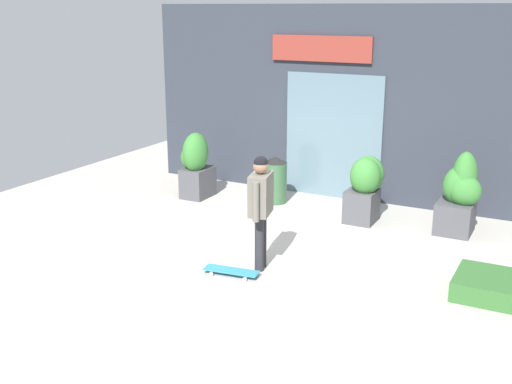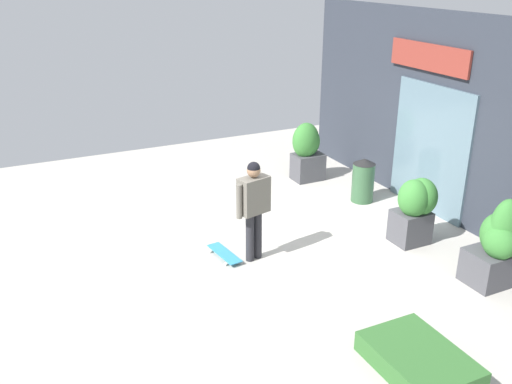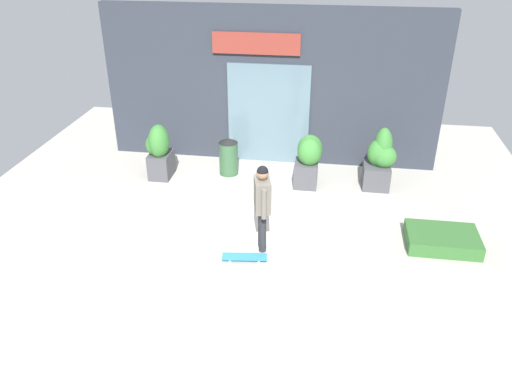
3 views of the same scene
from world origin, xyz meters
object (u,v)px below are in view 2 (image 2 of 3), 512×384
object	(u,v)px
skateboard	(224,253)
planter_box_right	(415,207)
skateboarder	(254,201)
planter_box_left	(497,244)
planter_box_mid	(307,149)
trash_bin	(363,180)

from	to	relation	value
skateboard	planter_box_right	distance (m)	3.22
skateboarder	skateboard	size ratio (longest dim) A/B	2.04
planter_box_left	planter_box_mid	bearing A→B (deg)	-176.86
skateboarder	trash_bin	bearing A→B (deg)	-81.47
trash_bin	skateboard	bearing A→B (deg)	-74.24
planter_box_right	planter_box_mid	distance (m)	3.35
skateboard	trash_bin	distance (m)	3.49
planter_box_left	planter_box_right	bearing A→B (deg)	-173.29
planter_box_mid	trash_bin	distance (m)	1.58
skateboarder	skateboard	world-z (taller)	skateboarder
planter_box_right	planter_box_mid	bearing A→B (deg)	-178.51
skateboarder	planter_box_right	xyz separation A→B (m)	(0.65, 2.63, -0.35)
planter_box_left	skateboarder	bearing A→B (deg)	-127.82
planter_box_left	trash_bin	xyz separation A→B (m)	(-3.38, 0.12, -0.20)
trash_bin	planter_box_mid	bearing A→B (deg)	-165.57
skateboarder	planter_box_left	distance (m)	3.58
skateboard	skateboarder	bearing A→B (deg)	-128.64
skateboard	trash_bin	world-z (taller)	trash_bin
skateboarder	planter_box_mid	size ratio (longest dim) A/B	1.27
planter_box_right	trash_bin	distance (m)	1.88
skateboarder	trash_bin	size ratio (longest dim) A/B	1.85
planter_box_left	planter_box_mid	xyz separation A→B (m)	(-4.89, -0.27, 0.05)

